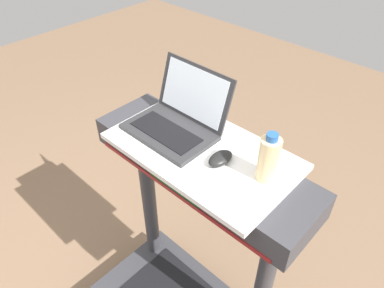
{
  "coord_description": "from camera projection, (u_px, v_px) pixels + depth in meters",
  "views": [
    {
      "loc": [
        0.65,
        -0.04,
        1.89
      ],
      "look_at": [
        0.0,
        0.65,
        1.12
      ],
      "focal_mm": 33.7,
      "sensor_mm": 36.0,
      "label": 1
    }
  ],
  "objects": [
    {
      "name": "water_bottle",
      "position": [
        269.0,
        159.0,
        1.12
      ],
      "size": [
        0.07,
        0.07,
        0.18
      ],
      "color": "beige",
      "rests_on": "desk_board"
    },
    {
      "name": "desk_board",
      "position": [
        202.0,
        151.0,
        1.29
      ],
      "size": [
        0.67,
        0.39,
        0.02
      ],
      "primitive_type": "cube",
      "color": "white",
      "rests_on": "treadmill_base"
    },
    {
      "name": "laptop",
      "position": [
        177.0,
        119.0,
        1.34
      ],
      "size": [
        0.33,
        0.28,
        0.22
      ],
      "rotation": [
        0.0,
        0.0,
        -0.07
      ],
      "color": "#2D2D30",
      "rests_on": "desk_board"
    },
    {
      "name": "computer_mouse",
      "position": [
        220.0,
        158.0,
        1.21
      ],
      "size": [
        0.06,
        0.1,
        0.03
      ],
      "primitive_type": "ellipsoid",
      "rotation": [
        0.0,
        0.0,
        -0.04
      ],
      "color": "black",
      "rests_on": "desk_board"
    }
  ]
}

